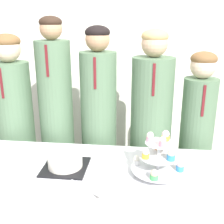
# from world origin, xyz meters

# --- Properties ---
(wall_back) EXTENTS (9.00, 0.06, 2.70)m
(wall_back) POSITION_xyz_m (0.00, 1.53, 1.35)
(wall_back) COLOR silver
(wall_back) RESTS_ON ground_plane
(table) EXTENTS (1.68, 0.57, 0.76)m
(table) POSITION_xyz_m (0.00, 0.29, 0.38)
(table) COLOR white
(table) RESTS_ON ground_plane
(round_cake) EXTENTS (0.26, 0.26, 0.11)m
(round_cake) POSITION_xyz_m (-0.19, 0.24, 0.81)
(round_cake) COLOR black
(round_cake) RESTS_ON table
(cake_knife) EXTENTS (0.20, 0.14, 0.01)m
(cake_knife) POSITION_xyz_m (-0.06, 0.05, 0.76)
(cake_knife) COLOR silver
(cake_knife) RESTS_ON table
(cupcake_stand) EXTENTS (0.30, 0.30, 0.26)m
(cupcake_stand) POSITION_xyz_m (0.36, 0.22, 0.87)
(cupcake_stand) COLOR silver
(cupcake_stand) RESTS_ON table
(student_0) EXTENTS (0.29, 0.29, 1.51)m
(student_0) POSITION_xyz_m (-0.75, 0.80, 0.73)
(student_0) COLOR #567556
(student_0) RESTS_ON ground_plane
(student_1) EXTENTS (0.26, 0.26, 1.63)m
(student_1) POSITION_xyz_m (-0.41, 0.80, 0.78)
(student_1) COLOR #567556
(student_1) RESTS_ON ground_plane
(student_2) EXTENTS (0.27, 0.28, 1.57)m
(student_2) POSITION_xyz_m (-0.07, 0.80, 0.75)
(student_2) COLOR #567556
(student_2) RESTS_ON ground_plane
(student_3) EXTENTS (0.31, 0.31, 1.54)m
(student_3) POSITION_xyz_m (0.33, 0.80, 0.73)
(student_3) COLOR #567556
(student_3) RESTS_ON ground_plane
(student_4) EXTENTS (0.25, 0.25, 1.40)m
(student_4) POSITION_xyz_m (0.67, 0.80, 0.68)
(student_4) COLOR #567556
(student_4) RESTS_ON ground_plane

